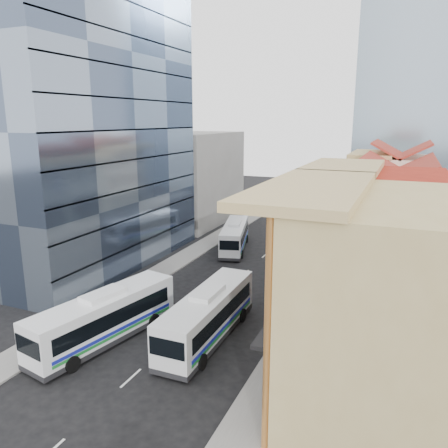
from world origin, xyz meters
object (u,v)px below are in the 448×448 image
at_px(bus_left_near, 105,316).
at_px(office_tower, 88,129).
at_px(shophouse_tan, 375,302).
at_px(bus_left_far, 235,236).
at_px(bus_right, 208,314).

bearing_deg(bus_left_near, office_tower, 141.80).
distance_m(shophouse_tan, bus_left_far, 31.17).
distance_m(office_tower, bus_left_near, 23.30).
bearing_deg(bus_right, bus_left_near, -154.33).
height_order(office_tower, bus_left_near, office_tower).
relative_size(bus_left_near, bus_left_far, 1.10).
height_order(shophouse_tan, office_tower, office_tower).
relative_size(bus_left_far, bus_right, 0.91).
relative_size(office_tower, bus_left_far, 2.70).
relative_size(shophouse_tan, bus_left_near, 1.15).
bearing_deg(bus_left_near, bus_right, 37.18).
relative_size(bus_left_near, bus_right, 1.00).
bearing_deg(office_tower, bus_left_far, 40.59).
height_order(office_tower, bus_left_far, office_tower).
relative_size(office_tower, bus_right, 2.47).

